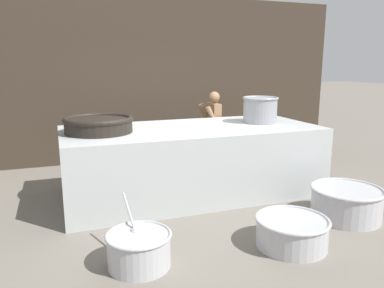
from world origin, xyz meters
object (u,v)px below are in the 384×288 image
at_px(giant_wok_near, 99,124).
at_px(cook, 213,128).
at_px(prep_bowl_extra, 292,231).
at_px(stock_pot, 260,109).
at_px(prep_bowl_vegetables, 139,248).
at_px(prep_bowl_meat, 346,201).

xyz_separation_m(giant_wok_near, cook, (2.23, 1.11, -0.36)).
height_order(cook, prep_bowl_extra, cook).
xyz_separation_m(stock_pot, prep_bowl_vegetables, (-2.45, -1.92, -1.08)).
relative_size(stock_pot, cook, 0.39).
bearing_deg(cook, prep_bowl_vegetables, 59.43).
relative_size(stock_pot, prep_bowl_meat, 0.63).
height_order(giant_wok_near, stock_pot, stock_pot).
distance_m(giant_wok_near, prep_bowl_meat, 3.50).
bearing_deg(prep_bowl_vegetables, prep_bowl_meat, 5.05).
bearing_deg(giant_wok_near, stock_pot, 0.46).
bearing_deg(prep_bowl_extra, prep_bowl_vegetables, 174.15).
height_order(giant_wok_near, cook, cook).
xyz_separation_m(prep_bowl_vegetables, prep_bowl_meat, (2.81, 0.25, 0.04)).
bearing_deg(prep_bowl_meat, giant_wok_near, 150.78).
bearing_deg(cook, prep_bowl_extra, 86.86).
bearing_deg(prep_bowl_vegetables, cook, 55.10).
height_order(stock_pot, prep_bowl_meat, stock_pot).
distance_m(stock_pot, cook, 1.24).
distance_m(prep_bowl_vegetables, prep_bowl_extra, 1.69).
xyz_separation_m(giant_wok_near, prep_bowl_vegetables, (0.13, -1.90, -0.98)).
height_order(stock_pot, prep_bowl_extra, stock_pot).
relative_size(giant_wok_near, cook, 0.65).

